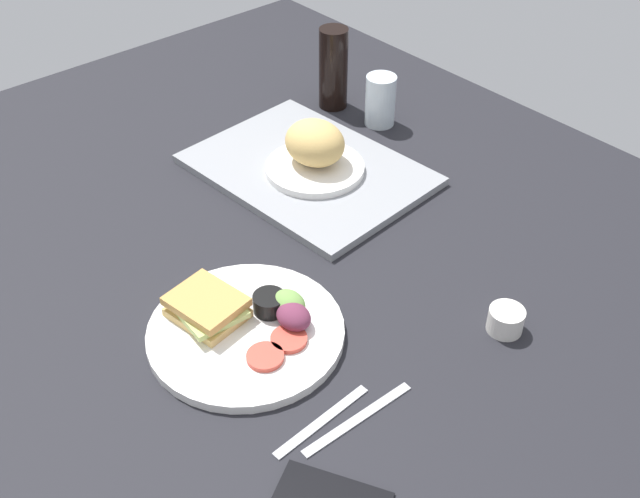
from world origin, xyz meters
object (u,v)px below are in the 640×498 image
(serving_tray, at_px, (308,170))
(bread_plate_near, at_px, (315,151))
(espresso_cup, at_px, (506,320))
(plate_with_salad, at_px, (245,325))
(fork, at_px, (322,421))
(knife, at_px, (358,418))
(soda_bottle, at_px, (333,68))
(drinking_glass, at_px, (380,100))

(serving_tray, relative_size, bread_plate_near, 2.31)
(bread_plate_near, distance_m, espresso_cup, 0.52)
(plate_with_salad, bearing_deg, fork, -6.64)
(serving_tray, height_order, bread_plate_near, bread_plate_near)
(fork, bearing_deg, knife, -39.33)
(serving_tray, xyz_separation_m, soda_bottle, (-0.17, 0.22, 0.08))
(soda_bottle, xyz_separation_m, espresso_cup, (0.71, -0.28, -0.07))
(plate_with_salad, distance_m, drinking_glass, 0.69)
(bread_plate_near, bearing_deg, plate_with_salad, -54.80)
(fork, height_order, knife, same)
(serving_tray, xyz_separation_m, knife, (0.51, -0.34, -0.01))
(drinking_glass, xyz_separation_m, fork, (0.53, -0.63, -0.05))
(drinking_glass, xyz_separation_m, soda_bottle, (-0.13, -0.02, 0.04))
(fork, bearing_deg, serving_tray, 48.85)
(espresso_cup, xyz_separation_m, knife, (-0.02, -0.29, -0.02))
(knife, bearing_deg, serving_tray, 58.42)
(serving_tray, height_order, fork, serving_tray)
(bread_plate_near, relative_size, espresso_cup, 3.48)
(serving_tray, relative_size, fork, 2.65)
(bread_plate_near, distance_m, plate_with_salad, 0.45)
(serving_tray, distance_m, fork, 0.61)
(serving_tray, xyz_separation_m, plate_with_salad, (0.27, -0.36, 0.01))
(fork, bearing_deg, espresso_cup, -11.59)
(soda_bottle, distance_m, knife, 0.89)
(plate_with_salad, height_order, knife, plate_with_salad)
(bread_plate_near, relative_size, fork, 1.15)
(espresso_cup, distance_m, fork, 0.34)
(plate_with_salad, distance_m, soda_bottle, 0.74)
(drinking_glass, distance_m, soda_bottle, 0.13)
(serving_tray, height_order, drinking_glass, drinking_glass)
(serving_tray, bearing_deg, plate_with_salad, -52.83)
(espresso_cup, height_order, fork, espresso_cup)
(knife, bearing_deg, bread_plate_near, 57.17)
(serving_tray, distance_m, bread_plate_near, 0.05)
(bread_plate_near, relative_size, drinking_glass, 1.75)
(bread_plate_near, distance_m, soda_bottle, 0.29)
(serving_tray, xyz_separation_m, bread_plate_near, (0.01, 0.01, 0.05))
(plate_with_salad, relative_size, fork, 1.79)
(plate_with_salad, bearing_deg, serving_tray, 127.17)
(bread_plate_near, height_order, plate_with_salad, bread_plate_near)
(serving_tray, relative_size, soda_bottle, 2.46)
(serving_tray, height_order, plate_with_salad, plate_with_salad)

